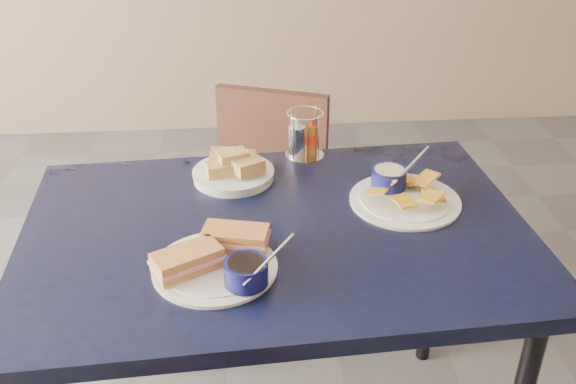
{
  "coord_description": "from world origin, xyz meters",
  "views": [
    {
      "loc": [
        0.07,
        -1.02,
        1.56
      ],
      "look_at": [
        0.18,
        0.27,
        0.82
      ],
      "focal_mm": 40.0,
      "sensor_mm": 36.0,
      "label": 1
    }
  ],
  "objects": [
    {
      "name": "sandwich_plate",
      "position": [
        0.02,
        0.08,
        0.78
      ],
      "size": [
        0.3,
        0.26,
        0.12
      ],
      "color": "white",
      "rests_on": "dining_table"
    },
    {
      "name": "condiment_caddy",
      "position": [
        0.25,
        0.6,
        0.81
      ],
      "size": [
        0.11,
        0.11,
        0.14
      ],
      "color": "silver",
      "rests_on": "dining_table"
    },
    {
      "name": "chair_far",
      "position": [
        0.13,
        0.88,
        0.46
      ],
      "size": [
        0.48,
        0.48,
        0.81
      ],
      "color": "black",
      "rests_on": "ground"
    },
    {
      "name": "bread_basket",
      "position": [
        0.05,
        0.48,
        0.78
      ],
      "size": [
        0.21,
        0.21,
        0.08
      ],
      "color": "white",
      "rests_on": "dining_table"
    },
    {
      "name": "plantain_plate",
      "position": [
        0.47,
        0.34,
        0.77
      ],
      "size": [
        0.27,
        0.27,
        0.12
      ],
      "color": "white",
      "rests_on": "dining_table"
    },
    {
      "name": "dining_table",
      "position": [
        0.15,
        0.23,
        0.68
      ],
      "size": [
        1.22,
        0.85,
        0.75
      ],
      "color": "black",
      "rests_on": "ground"
    }
  ]
}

